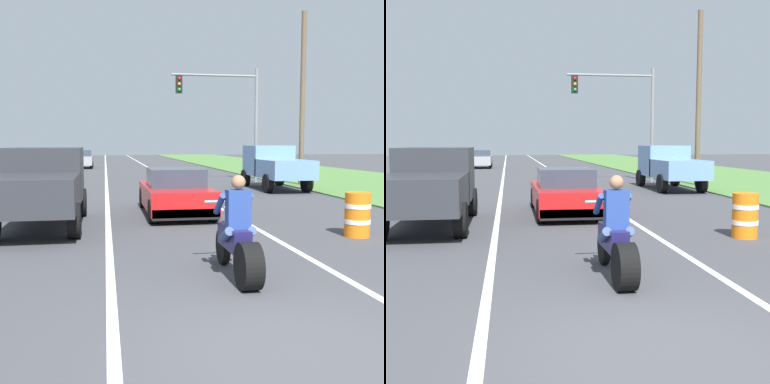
{
  "view_description": "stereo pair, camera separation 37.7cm",
  "coord_description": "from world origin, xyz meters",
  "views": [
    {
      "loc": [
        -1.85,
        -4.48,
        2.11
      ],
      "look_at": [
        0.08,
        6.28,
        1.0
      ],
      "focal_mm": 45.48,
      "sensor_mm": 36.0,
      "label": 1
    },
    {
      "loc": [
        -1.48,
        -4.54,
        2.11
      ],
      "look_at": [
        0.08,
        6.28,
        1.0
      ],
      "focal_mm": 45.48,
      "sensor_mm": 36.0,
      "label": 2
    }
  ],
  "objects": [
    {
      "name": "ground_plane",
      "position": [
        0.0,
        0.0,
        0.0
      ],
      "size": [
        160.0,
        160.0,
        0.0
      ],
      "primitive_type": "plane",
      "color": "#424247"
    },
    {
      "name": "lane_stripe_left_solid",
      "position": [
        -5.4,
        20.0,
        0.0
      ],
      "size": [
        0.14,
        120.0,
        0.01
      ],
      "primitive_type": "cube",
      "color": "white",
      "rests_on": "ground"
    },
    {
      "name": "lane_stripe_right_solid",
      "position": [
        1.8,
        20.0,
        0.0
      ],
      "size": [
        0.14,
        120.0,
        0.01
      ],
      "primitive_type": "cube",
      "color": "white",
      "rests_on": "ground"
    },
    {
      "name": "lane_stripe_centre_dashed",
      "position": [
        -1.8,
        20.0,
        0.0
      ],
      "size": [
        0.14,
        120.0,
        0.01
      ],
      "primitive_type": "cube",
      "color": "white",
      "rests_on": "ground"
    },
    {
      "name": "grass_verge_right",
      "position": [
        11.92,
        20.0,
        0.03
      ],
      "size": [
        10.0,
        120.0,
        0.06
      ],
      "primitive_type": "cube",
      "color": "#517F3D",
      "rests_on": "ground"
    },
    {
      "name": "motorcycle_with_rider",
      "position": [
        0.15,
        2.68,
        0.59
      ],
      "size": [
        0.7,
        2.21,
        1.62
      ],
      "color": "black",
      "rests_on": "ground"
    },
    {
      "name": "sports_car_red",
      "position": [
        0.17,
        9.63,
        0.63
      ],
      "size": [
        1.84,
        4.3,
        1.37
      ],
      "color": "red",
      "rests_on": "ground"
    },
    {
      "name": "pickup_truck_left_lane_dark_grey",
      "position": [
        -3.42,
        8.02,
        1.11
      ],
      "size": [
        2.02,
        4.8,
        1.98
      ],
      "color": "#2D3035",
      "rests_on": "ground"
    },
    {
      "name": "pickup_truck_right_shoulder_light_blue",
      "position": [
        5.78,
        16.69,
        1.11
      ],
      "size": [
        2.02,
        4.8,
        1.98
      ],
      "color": "#6B93C6",
      "rests_on": "ground"
    },
    {
      "name": "traffic_light_mast_near",
      "position": [
        4.69,
        20.61,
        4.0
      ],
      "size": [
        4.65,
        0.34,
        6.0
      ],
      "color": "gray",
      "rests_on": "ground"
    },
    {
      "name": "utility_pole_roadside",
      "position": [
        7.66,
        18.13,
        4.19
      ],
      "size": [
        0.24,
        0.24,
        8.38
      ],
      "primitive_type": "cylinder",
      "color": "brown",
      "rests_on": "ground"
    },
    {
      "name": "construction_barrel_nearest",
      "position": [
        3.72,
        5.51,
        0.5
      ],
      "size": [
        0.58,
        0.58,
        1.0
      ],
      "color": "orange",
      "rests_on": "ground"
    },
    {
      "name": "distant_car_far_ahead",
      "position": [
        -3.75,
        36.94,
        0.77
      ],
      "size": [
        1.8,
        4.0,
        1.5
      ],
      "color": "#99999E",
      "rests_on": "ground"
    }
  ]
}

